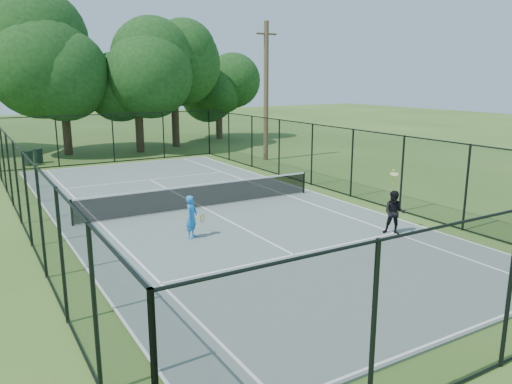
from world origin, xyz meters
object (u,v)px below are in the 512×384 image
trash_bin_left (28,158)px  player_blue (192,217)px  utility_pole (266,91)px  tennis_net (202,195)px  player_black (394,212)px  trash_bin_right (38,156)px

trash_bin_left → player_blue: player_blue is taller
utility_pole → player_blue: size_ratio=6.01×
tennis_net → utility_pole: (8.56, 9.00, 3.71)m
player_black → trash_bin_right: bearing=110.6°
trash_bin_right → player_blue: player_blue is taller
utility_pole → player_black: utility_pole is taller
trash_bin_left → trash_bin_right: 0.90m
trash_bin_left → player_blue: bearing=-81.0°
tennis_net → utility_pole: bearing=46.4°
tennis_net → player_black: size_ratio=4.79×
trash_bin_right → tennis_net: bearing=-74.8°
tennis_net → player_blue: bearing=-119.6°
utility_pole → player_black: size_ratio=4.02×
player_blue → player_black: 6.66m
trash_bin_right → utility_pole: utility_pole is taller
tennis_net → player_black: bearing=-58.1°
utility_pole → player_blue: 16.59m
tennis_net → utility_pole: utility_pole is taller
player_blue → trash_bin_left: bearing=99.0°
trash_bin_right → player_blue: size_ratio=0.64×
player_blue → player_black: size_ratio=0.67×
trash_bin_right → player_black: player_black is taller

